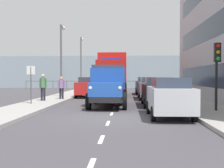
{
  "coord_description": "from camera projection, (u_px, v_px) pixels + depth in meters",
  "views": [
    {
      "loc": [
        -0.7,
        12.54,
        1.76
      ],
      "look_at": [
        0.36,
        -8.57,
        1.23
      ],
      "focal_mm": 46.77,
      "sensor_mm": 36.0,
      "label": 1
    }
  ],
  "objects": [
    {
      "name": "pedestrian_in_dark_coat",
      "position": [
        43.0,
        85.0,
        19.59
      ],
      "size": [
        0.53,
        0.34,
        1.78
      ],
      "color": "black",
      "rests_on": "sidewalk_right"
    },
    {
      "name": "pedestrian_couple_a",
      "position": [
        61.0,
        86.0,
        21.11
      ],
      "size": [
        0.53,
        0.34,
        1.61
      ],
      "color": "black",
      "rests_on": "sidewalk_right"
    },
    {
      "name": "ground_plane",
      "position": [
        117.0,
        100.0,
        21.77
      ],
      "size": [
        80.0,
        80.0,
        0.0
      ],
      "primitive_type": "plane",
      "color": "#423F44"
    },
    {
      "name": "sidewalk_right",
      "position": [
        55.0,
        99.0,
        22.0
      ],
      "size": [
        2.44,
        41.56,
        0.15
      ],
      "primitive_type": "cube",
      "color": "#9E9993",
      "rests_on": "ground_plane"
    },
    {
      "name": "sea_horizon",
      "position": [
        122.0,
        72.0,
        45.45
      ],
      "size": [
        80.0,
        0.8,
        5.0
      ],
      "primitive_type": "cube",
      "color": "#84939E",
      "rests_on": "ground_plane"
    },
    {
      "name": "truck_vintage_blue",
      "position": [
        108.0,
        87.0,
        16.8
      ],
      "size": [
        2.17,
        5.64,
        2.43
      ],
      "color": "black",
      "rests_on": "ground_plane"
    },
    {
      "name": "car_red_oppositeside_0",
      "position": [
        89.0,
        87.0,
        24.9
      ],
      "size": [
        1.9,
        3.98,
        1.72
      ],
      "color": "#B21E1E",
      "rests_on": "ground_plane"
    },
    {
      "name": "car_grey_kerbside_2",
      "position": [
        150.0,
        88.0,
        22.62
      ],
      "size": [
        1.86,
        4.57,
        1.72
      ],
      "color": "slate",
      "rests_on": "ground_plane"
    },
    {
      "name": "road_centreline_markings",
      "position": [
        117.0,
        101.0,
        21.45
      ],
      "size": [
        0.12,
        38.16,
        0.01
      ],
      "color": "silver",
      "rests_on": "ground_plane"
    },
    {
      "name": "car_navy_kerbside_3",
      "position": [
        145.0,
        85.0,
        29.07
      ],
      "size": [
        1.85,
        4.59,
        1.72
      ],
      "color": "navy",
      "rests_on": "ground_plane"
    },
    {
      "name": "car_black_kerbside_1",
      "position": [
        158.0,
        91.0,
        17.36
      ],
      "size": [
        1.79,
        4.14,
        1.72
      ],
      "color": "black",
      "rests_on": "ground_plane"
    },
    {
      "name": "sidewalk_left",
      "position": [
        181.0,
        99.0,
        21.53
      ],
      "size": [
        2.44,
        41.56,
        0.15
      ],
      "primitive_type": "cube",
      "color": "#9E9993",
      "rests_on": "ground_plane"
    },
    {
      "name": "car_silver_kerbside_near",
      "position": [
        169.0,
        97.0,
        12.55
      ],
      "size": [
        1.77,
        3.95,
        1.72
      ],
      "color": "#B7BABF",
      "rests_on": "ground_plane"
    },
    {
      "name": "lamp_post_far",
      "position": [
        81.0,
        59.0,
        34.13
      ],
      "size": [
        0.32,
        1.14,
        6.24
      ],
      "color": "#59595B",
      "rests_on": "sidewalk_right"
    },
    {
      "name": "lamp_post_promenade",
      "position": [
        62.0,
        53.0,
        24.22
      ],
      "size": [
        0.32,
        1.14,
        5.92
      ],
      "color": "#59595B",
      "rests_on": "sidewalk_right"
    },
    {
      "name": "lorry_cargo_red",
      "position": [
        113.0,
        73.0,
        27.08
      ],
      "size": [
        2.58,
        8.2,
        3.87
      ],
      "color": "red",
      "rests_on": "ground_plane"
    },
    {
      "name": "street_sign",
      "position": [
        31.0,
        78.0,
        17.37
      ],
      "size": [
        0.5,
        0.07,
        2.25
      ],
      "color": "#4C4C4C",
      "rests_on": "sidewalk_right"
    },
    {
      "name": "traffic_light_near",
      "position": [
        217.0,
        62.0,
        13.74
      ],
      "size": [
        0.28,
        0.41,
        3.2
      ],
      "color": "black",
      "rests_on": "sidewalk_left"
    },
    {
      "name": "seawall_railing",
      "position": [
        122.0,
        83.0,
        41.89
      ],
      "size": [
        28.08,
        0.08,
        1.2
      ],
      "color": "#4C5156",
      "rests_on": "ground_plane"
    }
  ]
}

